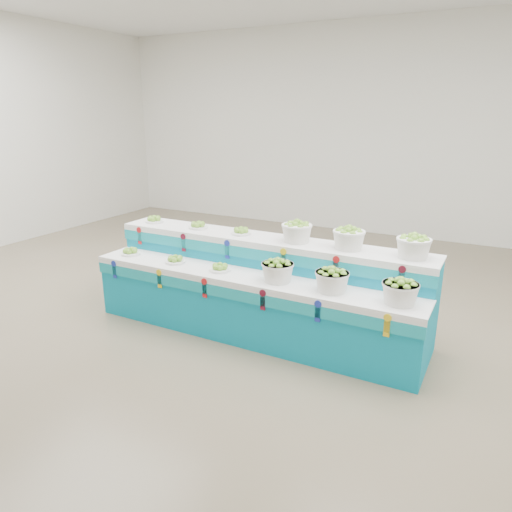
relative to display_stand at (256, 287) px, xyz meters
The scene contains 15 objects.
ground 0.88m from the display_stand, behind, with size 10.00×10.00×0.00m, color #6F614A.
back_wall 5.28m from the display_stand, 98.10° to the left, with size 10.00×10.00×0.00m, color silver.
display_stand is the anchor object (origin of this frame).
plate_lower_left 1.62m from the display_stand, behind, with size 0.23×0.23×0.09m, color white.
plate_lower_mid 0.98m from the display_stand, 166.37° to the right, with size 0.23×0.23×0.09m, color white.
plate_lower_right 0.47m from the display_stand, 144.39° to the right, with size 0.23×0.23×0.09m, color white.
basket_lower_left 0.54m from the display_stand, 32.60° to the right, with size 0.33×0.33×0.23m, color silver, non-canonical shape.
basket_lower_mid 1.02m from the display_stand, 14.36° to the right, with size 0.33×0.33×0.23m, color silver, non-canonical shape.
basket_lower_right 1.63m from the display_stand, ahead, with size 0.33×0.33×0.23m, color silver, non-canonical shape.
plate_upper_left 1.69m from the display_stand, behind, with size 0.23×0.23×0.09m, color white.
plate_upper_mid 1.09m from the display_stand, 165.23° to the left, with size 0.23×0.23×0.09m, color white.
plate_upper_right 0.68m from the display_stand, 143.25° to the left, with size 0.23×0.23×0.09m, color white.
basket_upper_left 0.76m from the display_stand, 31.46° to the left, with size 0.33×0.33×0.23m, color silver, non-canonical shape.
basket_upper_mid 1.15m from the display_stand, 13.22° to the left, with size 0.33×0.33×0.23m, color silver, non-canonical shape.
basket_upper_right 1.71m from the display_stand, ahead, with size 0.33×0.33×0.23m, color silver, non-canonical shape.
Camera 1 is at (2.96, -4.29, 2.36)m, focal length 32.98 mm.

